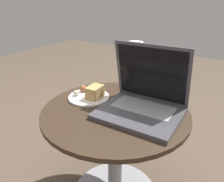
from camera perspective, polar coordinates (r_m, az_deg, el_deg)
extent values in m
cylinder|color=#9E9EA3|center=(1.04, 0.80, -16.66)|extent=(0.07, 0.07, 0.45)
cylinder|color=#38281C|center=(0.91, 0.89, -5.27)|extent=(0.61, 0.61, 0.02)
cube|color=#47474C|center=(0.86, 7.06, -5.82)|extent=(0.32, 0.26, 0.02)
cube|color=gray|center=(0.89, 8.13, -4.18)|extent=(0.25, 0.13, 0.00)
cube|color=#47474C|center=(0.89, 10.23, 4.45)|extent=(0.31, 0.07, 0.25)
cube|color=black|center=(0.89, 10.15, 4.36)|extent=(0.29, 0.06, 0.22)
cylinder|color=gold|center=(1.01, 5.76, 4.95)|extent=(0.07, 0.07, 0.22)
cylinder|color=white|center=(0.97, 6.06, 11.85)|extent=(0.07, 0.07, 0.03)
cylinder|color=white|center=(1.00, -6.04, -1.62)|extent=(0.19, 0.19, 0.01)
cube|color=tan|center=(0.98, -4.48, -0.26)|extent=(0.06, 0.08, 0.05)
sphere|color=beige|center=(1.01, -9.41, -0.54)|extent=(0.03, 0.03, 0.03)
sphere|color=#9E5B38|center=(1.05, -7.51, 0.67)|extent=(0.03, 0.03, 0.03)
sphere|color=beige|center=(1.05, -5.19, 0.86)|extent=(0.03, 0.03, 0.03)
cube|color=silver|center=(0.97, -7.51, -2.80)|extent=(0.09, 0.09, 0.01)
cube|color=silver|center=(0.97, -2.63, -2.49)|extent=(0.05, 0.05, 0.01)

